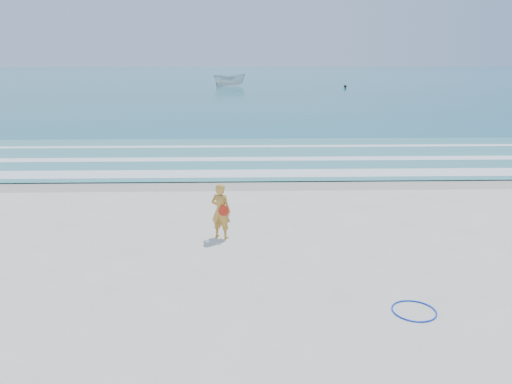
{
  "coord_description": "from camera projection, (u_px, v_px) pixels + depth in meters",
  "views": [
    {
      "loc": [
        -0.19,
        -9.31,
        4.66
      ],
      "look_at": [
        0.17,
        4.0,
        1.0
      ],
      "focal_mm": 35.0,
      "sensor_mm": 36.0,
      "label": 1
    }
  ],
  "objects": [
    {
      "name": "shallow",
      "position": [
        247.0,
        156.0,
        23.69
      ],
      "size": [
        400.0,
        10.0,
        0.01
      ],
      "primitive_type": "cube",
      "color": "#59B7AD",
      "rests_on": "ocean"
    },
    {
      "name": "foam_mid",
      "position": [
        247.0,
        159.0,
        22.92
      ],
      "size": [
        400.0,
        0.9,
        0.01
      ],
      "primitive_type": "cube",
      "color": "white",
      "rests_on": "shallow"
    },
    {
      "name": "ground",
      "position": [
        253.0,
        291.0,
        10.21
      ],
      "size": [
        400.0,
        400.0,
        0.0
      ],
      "primitive_type": "plane",
      "color": "silver",
      "rests_on": "ground"
    },
    {
      "name": "boat",
      "position": [
        230.0,
        80.0,
        77.07
      ],
      "size": [
        5.12,
        2.55,
        1.89
      ],
      "primitive_type": "imported",
      "rotation": [
        0.0,
        0.0,
        1.72
      ],
      "color": "silver",
      "rests_on": "ocean"
    },
    {
      "name": "buoy",
      "position": [
        345.0,
        86.0,
        73.18
      ],
      "size": [
        0.44,
        0.44,
        0.44
      ],
      "primitive_type": "sphere",
      "color": "black",
      "rests_on": "ocean"
    },
    {
      "name": "foam_near",
      "position": [
        247.0,
        173.0,
        20.12
      ],
      "size": [
        400.0,
        1.4,
        0.01
      ],
      "primitive_type": "cube",
      "color": "white",
      "rests_on": "shallow"
    },
    {
      "name": "hoop",
      "position": [
        414.0,
        311.0,
        9.38
      ],
      "size": [
        1.03,
        1.03,
        0.03
      ],
      "primitive_type": "torus",
      "rotation": [
        0.0,
        0.0,
        0.28
      ],
      "color": "#0B34CE",
      "rests_on": "ground"
    },
    {
      "name": "foam_far",
      "position": [
        246.0,
        146.0,
        26.1
      ],
      "size": [
        400.0,
        0.6,
        0.01
      ],
      "primitive_type": "cube",
      "color": "white",
      "rests_on": "shallow"
    },
    {
      "name": "woman",
      "position": [
        221.0,
        211.0,
        12.98
      ],
      "size": [
        0.64,
        0.55,
        1.48
      ],
      "color": "gold",
      "rests_on": "ground"
    },
    {
      "name": "wet_sand",
      "position": [
        248.0,
        183.0,
        18.88
      ],
      "size": [
        400.0,
        2.4,
        0.0
      ],
      "primitive_type": "cube",
      "color": "#B2A893",
      "rests_on": "ground"
    },
    {
      "name": "ocean",
      "position": [
        243.0,
        77.0,
        111.42
      ],
      "size": [
        400.0,
        190.0,
        0.04
      ],
      "primitive_type": "cube",
      "color": "#19727F",
      "rests_on": "ground"
    }
  ]
}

